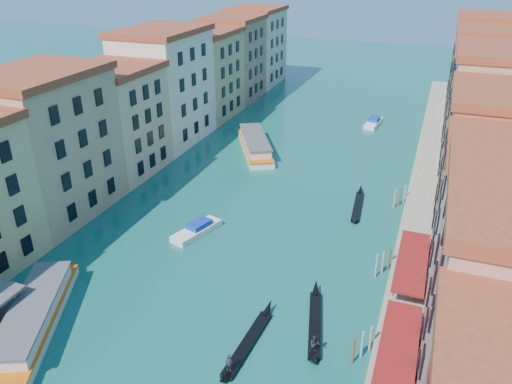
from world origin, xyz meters
TOP-DOWN VIEW (x-y plane):
  - left_bank_palazzos at (-26.00, 64.68)m, footprint 12.80×128.40m
  - right_bank_palazzos at (30.00, 65.00)m, footprint 12.80×128.40m
  - quay at (22.00, 65.00)m, footprint 4.00×140.00m
  - restaurant_awnings at (22.19, 23.00)m, footprint 3.20×44.55m
  - mooring_poles_right at (19.10, 28.80)m, footprint 1.44×54.24m
  - vaporetto_near at (-11.73, 18.95)m, footprint 11.18×17.95m
  - vaporetto_far at (-8.23, 71.40)m, footprint 12.59×18.29m
  - gondola_fore at (8.86, 23.73)m, footprint 1.64×12.15m
  - gondola_right at (14.17, 28.33)m, footprint 3.82×12.39m
  - gondola_far at (13.62, 55.34)m, footprint 1.95×11.88m
  - motorboat_mid at (-4.80, 40.62)m, footprint 4.47×7.78m
  - motorboat_far at (10.11, 93.97)m, footprint 3.10×7.57m

SIDE VIEW (x-z plane):
  - gondola_far at x=13.62m, z-range -0.50..1.18m
  - gondola_fore at x=8.86m, z-range -0.80..1.62m
  - gondola_right at x=14.17m, z-range -0.77..1.73m
  - quay at x=22.00m, z-range 0.00..1.00m
  - motorboat_far at x=10.11m, z-range -0.17..1.36m
  - motorboat_mid at x=-4.80m, z-range -0.17..1.37m
  - vaporetto_near at x=-11.73m, z-range -0.13..2.53m
  - vaporetto_far at x=-8.23m, z-range -0.14..2.62m
  - mooring_poles_right at x=19.10m, z-range -0.30..2.90m
  - restaurant_awnings at x=22.19m, z-range 1.43..4.55m
  - left_bank_palazzos at x=-26.00m, z-range -0.79..20.21m
  - right_bank_palazzos at x=30.00m, z-range -0.75..20.25m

